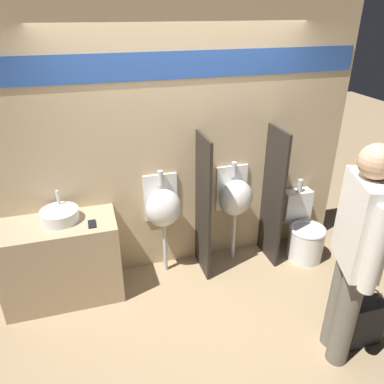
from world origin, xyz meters
TOP-DOWN VIEW (x-y plane):
  - ground_plane at (0.00, 0.00)m, footprint 16.00×16.00m
  - display_wall at (0.00, 0.60)m, footprint 3.71×0.07m
  - sink_counter at (-1.26, 0.31)m, footprint 1.08×0.52m
  - sink_basin at (-1.21, 0.36)m, footprint 0.35×0.35m
  - cell_phone at (-0.94, 0.21)m, footprint 0.07×0.14m
  - divider_near_counter at (0.17, 0.35)m, footprint 0.03×0.44m
  - divider_mid at (0.96, 0.35)m, footprint 0.03×0.44m
  - urinal_near_counter at (-0.23, 0.44)m, footprint 0.37×0.28m
  - urinal_far at (0.57, 0.44)m, footprint 0.37×0.28m
  - toilet at (1.36, 0.26)m, footprint 0.41×0.57m
  - person_in_vest at (0.89, -1.03)m, footprint 0.35×0.61m
  - shopping_bag at (1.17, -1.01)m, footprint 0.31×0.17m

SIDE VIEW (x-z plane):
  - ground_plane at x=0.00m, z-range 0.00..0.00m
  - shopping_bag at x=1.17m, z-range -0.06..0.50m
  - toilet at x=1.36m, z-range -0.15..0.72m
  - sink_counter at x=-1.26m, z-range 0.00..0.83m
  - divider_near_counter at x=0.17m, z-range 0.00..1.53m
  - divider_mid at x=0.96m, z-range 0.00..1.53m
  - urinal_near_counter at x=-0.23m, z-range 0.20..1.35m
  - urinal_far at x=0.57m, z-range 0.20..1.35m
  - cell_phone at x=-0.94m, z-range 0.83..0.85m
  - sink_basin at x=-1.21m, z-range 0.77..1.02m
  - person_in_vest at x=0.89m, z-range 0.10..1.93m
  - display_wall at x=0.00m, z-range 0.01..2.71m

